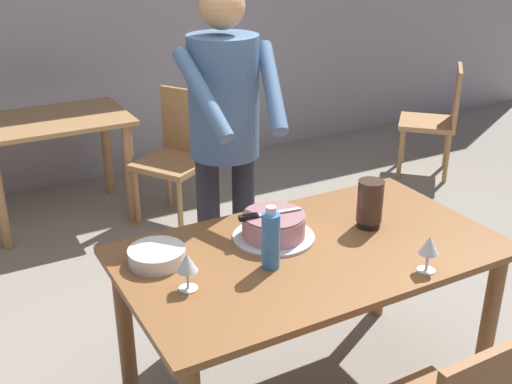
{
  "coord_description": "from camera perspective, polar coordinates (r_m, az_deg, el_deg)",
  "views": [
    {
      "loc": [
        -1.25,
        -1.81,
        1.95
      ],
      "look_at": [
        -0.09,
        0.3,
        0.9
      ],
      "focal_mm": 43.75,
      "sensor_mm": 36.0,
      "label": 1
    }
  ],
  "objects": [
    {
      "name": "cake_knife",
      "position": [
        2.5,
        0.13,
        -2.16
      ],
      "size": [
        0.27,
        0.06,
        0.02
      ],
      "color": "silver",
      "rests_on": "cake_on_platter"
    },
    {
      "name": "plate_stack",
      "position": [
        2.42,
        -9.05,
        -5.77
      ],
      "size": [
        0.22,
        0.22,
        0.06
      ],
      "color": "white",
      "rests_on": "main_dining_table"
    },
    {
      "name": "main_dining_table",
      "position": [
        2.57,
        4.98,
        -7.37
      ],
      "size": [
        1.52,
        0.86,
        0.75
      ],
      "color": "brown",
      "rests_on": "ground_plane"
    },
    {
      "name": "person_cutting_cake",
      "position": [
        2.87,
        -2.84,
        5.75
      ],
      "size": [
        0.46,
        0.57,
        1.72
      ],
      "color": "#2D2D38",
      "rests_on": "ground_plane"
    },
    {
      "name": "background_chair_1",
      "position": [
        4.33,
        -7.08,
        3.69
      ],
      "size": [
        0.61,
        0.61,
        0.9
      ],
      "color": "tan",
      "rests_on": "ground_plane"
    },
    {
      "name": "wine_glass_near",
      "position": [
        2.2,
        -6.33,
        -6.53
      ],
      "size": [
        0.08,
        0.08,
        0.14
      ],
      "color": "silver",
      "rests_on": "main_dining_table"
    },
    {
      "name": "wine_glass_far",
      "position": [
        2.39,
        15.54,
        -4.81
      ],
      "size": [
        0.08,
        0.08,
        0.14
      ],
      "color": "silver",
      "rests_on": "main_dining_table"
    },
    {
      "name": "water_bottle",
      "position": [
        2.32,
        1.36,
        -4.39
      ],
      "size": [
        0.07,
        0.07,
        0.25
      ],
      "color": "#387AC6",
      "rests_on": "main_dining_table"
    },
    {
      "name": "back_wall",
      "position": [
        5.07,
        -14.9,
        16.03
      ],
      "size": [
        10.0,
        0.12,
        2.7
      ],
      "primitive_type": "cube",
      "color": "#ADA8B2",
      "rests_on": "ground_plane"
    },
    {
      "name": "background_table",
      "position": [
        4.46,
        -17.99,
        4.46
      ],
      "size": [
        1.0,
        0.7,
        0.74
      ],
      "color": "tan",
      "rests_on": "ground_plane"
    },
    {
      "name": "cake_on_platter",
      "position": [
        2.55,
        1.62,
        -3.21
      ],
      "size": [
        0.34,
        0.34,
        0.11
      ],
      "color": "silver",
      "rests_on": "main_dining_table"
    },
    {
      "name": "hurricane_lamp",
      "position": [
        2.67,
        10.37,
        -1.05
      ],
      "size": [
        0.11,
        0.11,
        0.21
      ],
      "color": "black",
      "rests_on": "main_dining_table"
    },
    {
      "name": "background_chair_0",
      "position": [
        5.3,
        16.27,
        6.65
      ],
      "size": [
        0.62,
        0.62,
        0.9
      ],
      "color": "tan",
      "rests_on": "ground_plane"
    }
  ]
}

